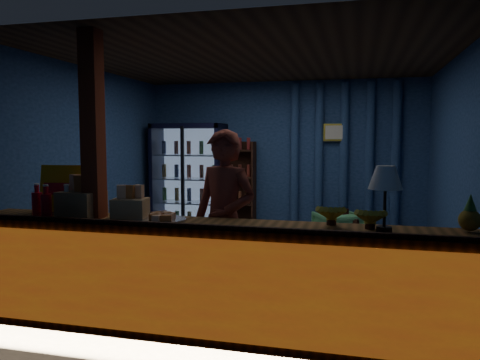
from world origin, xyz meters
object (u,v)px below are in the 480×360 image
Objects in this scene: shopkeeper at (224,222)px; table_lamp at (385,180)px; pastry_tray at (162,219)px; green_chair at (338,231)px.

shopkeeper is 1.57m from table_lamp.
pastry_tray is at bearing -179.73° from table_lamp.
shopkeeper is 3.04m from green_chair.
green_chair is 3.53m from table_lamp.
table_lamp reaches higher than pastry_tray.
pastry_tray is at bearing 40.86° from green_chair.
shopkeeper reaches higher than green_chair.
green_chair is at bearing 86.52° from shopkeeper.
table_lamp is (1.82, 0.01, 0.37)m from pastry_tray.
shopkeeper reaches higher than pastry_tray.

